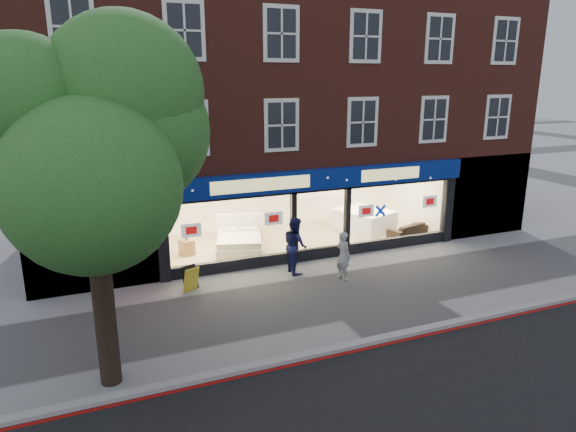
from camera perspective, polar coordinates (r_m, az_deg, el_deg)
ground at (r=16.05m, az=8.38°, el=-8.13°), size 120.00×120.00×0.00m
kerb_line at (r=13.75m, az=15.09°, el=-12.68°), size 60.00×0.10×0.01m
kerb_stone at (r=13.86m, az=14.60°, el=-12.15°), size 60.00×0.25×0.12m
showroom_floor at (r=20.42m, az=0.91°, el=-2.65°), size 11.00×4.50×0.10m
building at (r=20.98m, az=-0.94°, el=16.20°), size 19.00×8.26×10.30m
street_tree at (r=10.49m, az=-21.69°, el=6.60°), size 4.00×3.20×6.60m
display_bed at (r=19.08m, az=-5.44°, el=-2.83°), size 2.22×2.46×1.15m
bedside_table at (r=18.84m, az=-11.17°, el=-3.45°), size 0.56×0.56×0.55m
mattress_stack at (r=21.66m, az=8.44°, el=-0.43°), size 2.34×2.62×0.86m
sofa at (r=21.25m, az=13.13°, el=-1.46°), size 1.90×1.13×0.52m
a_board at (r=15.96m, az=-10.77°, el=-6.86°), size 0.60×0.51×0.78m
pedestrian_grey at (r=16.49m, az=6.17°, el=-4.40°), size 0.51×0.66×1.61m
pedestrian_blue at (r=16.95m, az=0.81°, el=-3.24°), size 0.73×0.93×1.90m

